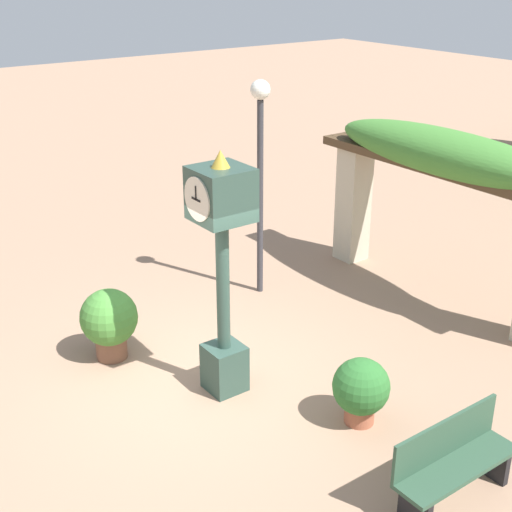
# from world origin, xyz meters

# --- Properties ---
(ground_plane) EXTENTS (60.00, 60.00, 0.00)m
(ground_plane) POSITION_xyz_m (0.00, 0.00, 0.00)
(ground_plane) COLOR #9E7A60
(pedestal_clock) EXTENTS (0.64, 0.68, 3.17)m
(pedestal_clock) POSITION_xyz_m (0.31, 0.23, 1.86)
(pedestal_clock) COLOR #2D473D
(pedestal_clock) RESTS_ON ground
(pergola) EXTENTS (4.94, 1.07, 2.77)m
(pergola) POSITION_xyz_m (0.00, 4.53, 2.12)
(pergola) COLOR #BCB299
(pergola) RESTS_ON ground
(potted_plant_near_left) EXTENTS (0.69, 0.69, 0.84)m
(potted_plant_near_left) POSITION_xyz_m (1.86, 1.14, 0.46)
(potted_plant_near_left) COLOR #9E563D
(potted_plant_near_left) RESTS_ON ground
(potted_plant_near_right) EXTENTS (0.80, 0.80, 1.02)m
(potted_plant_near_right) POSITION_xyz_m (-1.28, -0.62, 0.57)
(potted_plant_near_right) COLOR brown
(potted_plant_near_right) RESTS_ON ground
(park_bench) EXTENTS (0.42, 1.52, 0.89)m
(park_bench) POSITION_xyz_m (3.35, 1.00, 0.43)
(park_bench) COLOR #2D4C38
(park_bench) RESTS_ON ground
(lamp_post) EXTENTS (0.31, 0.31, 3.50)m
(lamp_post) POSITION_xyz_m (-1.78, 2.32, 2.43)
(lamp_post) COLOR #333338
(lamp_post) RESTS_ON ground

